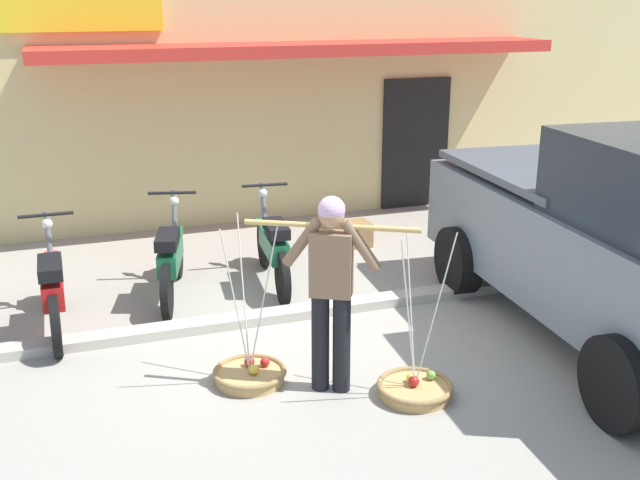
{
  "coord_description": "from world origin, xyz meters",
  "views": [
    {
      "loc": [
        -2.02,
        -6.3,
        3.21
      ],
      "look_at": [
        0.39,
        0.6,
        0.85
      ],
      "focal_mm": 42.86,
      "sensor_mm": 36.0,
      "label": 1
    }
  ],
  "objects_px": {
    "motorcycle_second_in_row": "(171,258)",
    "motorcycle_nearest_shop": "(53,288)",
    "fruit_basket_right_side": "(415,388)",
    "motorcycle_third_in_row": "(273,247)",
    "parked_truck": "(630,241)",
    "fruit_vendor": "(331,282)",
    "fruit_basket_left_side": "(250,374)",
    "wooden_crate": "(353,234)"
  },
  "relations": [
    {
      "from": "motorcycle_second_in_row",
      "to": "motorcycle_nearest_shop",
      "type": "bearing_deg",
      "value": -158.04
    },
    {
      "from": "motorcycle_second_in_row",
      "to": "fruit_basket_right_side",
      "type": "bearing_deg",
      "value": -61.44
    },
    {
      "from": "motorcycle_third_in_row",
      "to": "parked_truck",
      "type": "distance_m",
      "value": 3.79
    },
    {
      "from": "fruit_vendor",
      "to": "parked_truck",
      "type": "relative_size",
      "value": 0.35
    },
    {
      "from": "fruit_basket_right_side",
      "to": "motorcycle_second_in_row",
      "type": "xyz_separation_m",
      "value": [
        -1.56,
        2.87,
        0.38
      ]
    },
    {
      "from": "fruit_basket_left_side",
      "to": "fruit_basket_right_side",
      "type": "height_order",
      "value": "same"
    },
    {
      "from": "motorcycle_nearest_shop",
      "to": "wooden_crate",
      "type": "xyz_separation_m",
      "value": [
        3.79,
        1.53,
        -0.29
      ]
    },
    {
      "from": "motorcycle_third_in_row",
      "to": "motorcycle_nearest_shop",
      "type": "bearing_deg",
      "value": -168.18
    },
    {
      "from": "fruit_basket_right_side",
      "to": "fruit_basket_left_side",
      "type": "bearing_deg",
      "value": 150.58
    },
    {
      "from": "parked_truck",
      "to": "wooden_crate",
      "type": "xyz_separation_m",
      "value": [
        -1.32,
        3.6,
        -0.87
      ]
    },
    {
      "from": "fruit_vendor",
      "to": "motorcycle_second_in_row",
      "type": "relative_size",
      "value": 0.95
    },
    {
      "from": "fruit_basket_left_side",
      "to": "motorcycle_third_in_row",
      "type": "xyz_separation_m",
      "value": [
        0.83,
        2.18,
        0.38
      ]
    },
    {
      "from": "motorcycle_second_in_row",
      "to": "parked_truck",
      "type": "distance_m",
      "value": 4.69
    },
    {
      "from": "motorcycle_third_in_row",
      "to": "wooden_crate",
      "type": "bearing_deg",
      "value": 36.3
    },
    {
      "from": "fruit_vendor",
      "to": "wooden_crate",
      "type": "distance_m",
      "value": 3.99
    },
    {
      "from": "fruit_basket_left_side",
      "to": "motorcycle_nearest_shop",
      "type": "height_order",
      "value": "fruit_basket_left_side"
    },
    {
      "from": "fruit_vendor",
      "to": "fruit_basket_left_side",
      "type": "height_order",
      "value": "fruit_vendor"
    },
    {
      "from": "fruit_basket_right_side",
      "to": "wooden_crate",
      "type": "xyz_separation_m",
      "value": [
        0.99,
        3.9,
        0.09
      ]
    },
    {
      "from": "motorcycle_second_in_row",
      "to": "parked_truck",
      "type": "relative_size",
      "value": 0.37
    },
    {
      "from": "motorcycle_nearest_shop",
      "to": "motorcycle_second_in_row",
      "type": "bearing_deg",
      "value": 21.96
    },
    {
      "from": "motorcycle_nearest_shop",
      "to": "wooden_crate",
      "type": "bearing_deg",
      "value": 21.95
    },
    {
      "from": "fruit_basket_left_side",
      "to": "parked_truck",
      "type": "bearing_deg",
      "value": -6.48
    },
    {
      "from": "fruit_basket_left_side",
      "to": "motorcycle_third_in_row",
      "type": "relative_size",
      "value": 0.8
    },
    {
      "from": "motorcycle_nearest_shop",
      "to": "fruit_vendor",
      "type": "bearing_deg",
      "value": -42.92
    },
    {
      "from": "fruit_basket_left_side",
      "to": "motorcycle_nearest_shop",
      "type": "relative_size",
      "value": 0.8
    },
    {
      "from": "fruit_vendor",
      "to": "motorcycle_nearest_shop",
      "type": "bearing_deg",
      "value": 137.08
    },
    {
      "from": "parked_truck",
      "to": "fruit_basket_right_side",
      "type": "bearing_deg",
      "value": -172.68
    },
    {
      "from": "motorcycle_nearest_shop",
      "to": "motorcycle_second_in_row",
      "type": "xyz_separation_m",
      "value": [
        1.24,
        0.5,
        0.0
      ]
    },
    {
      "from": "fruit_vendor",
      "to": "motorcycle_second_in_row",
      "type": "distance_m",
      "value": 2.74
    },
    {
      "from": "motorcycle_nearest_shop",
      "to": "motorcycle_second_in_row",
      "type": "distance_m",
      "value": 1.33
    },
    {
      "from": "fruit_vendor",
      "to": "fruit_basket_right_side",
      "type": "relative_size",
      "value": 1.17
    },
    {
      "from": "parked_truck",
      "to": "wooden_crate",
      "type": "relative_size",
      "value": 10.97
    },
    {
      "from": "fruit_vendor",
      "to": "motorcycle_third_in_row",
      "type": "relative_size",
      "value": 0.93
    },
    {
      "from": "fruit_basket_left_side",
      "to": "wooden_crate",
      "type": "relative_size",
      "value": 3.3
    },
    {
      "from": "fruit_basket_right_side",
      "to": "motorcycle_second_in_row",
      "type": "height_order",
      "value": "fruit_basket_right_side"
    },
    {
      "from": "fruit_basket_left_side",
      "to": "motorcycle_second_in_row",
      "type": "relative_size",
      "value": 0.81
    },
    {
      "from": "parked_truck",
      "to": "wooden_crate",
      "type": "distance_m",
      "value": 3.94
    },
    {
      "from": "motorcycle_third_in_row",
      "to": "parked_truck",
      "type": "height_order",
      "value": "parked_truck"
    },
    {
      "from": "fruit_vendor",
      "to": "parked_truck",
      "type": "height_order",
      "value": "parked_truck"
    },
    {
      "from": "motorcycle_second_in_row",
      "to": "motorcycle_third_in_row",
      "type": "height_order",
      "value": "same"
    },
    {
      "from": "motorcycle_second_in_row",
      "to": "wooden_crate",
      "type": "height_order",
      "value": "motorcycle_second_in_row"
    },
    {
      "from": "fruit_basket_right_side",
      "to": "parked_truck",
      "type": "relative_size",
      "value": 0.3
    }
  ]
}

